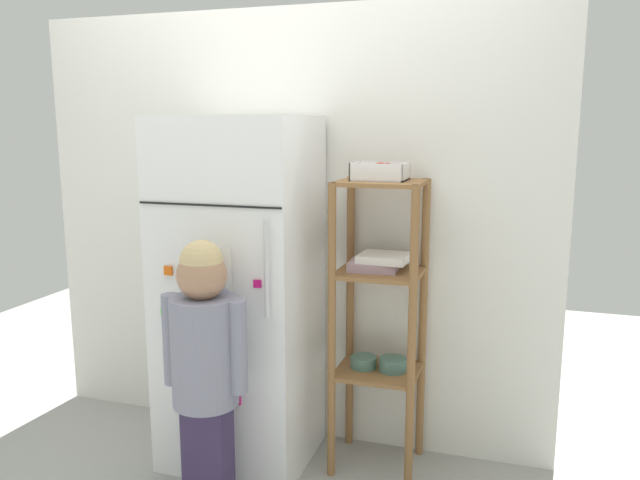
% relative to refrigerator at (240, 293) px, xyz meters
% --- Properties ---
extents(ground_plane, '(6.00, 6.00, 0.00)m').
position_rel_refrigerator_xyz_m(ground_plane, '(0.11, -0.02, -0.79)').
color(ground_plane, '#999993').
extents(kitchen_wall_back, '(2.60, 0.03, 2.08)m').
position_rel_refrigerator_xyz_m(kitchen_wall_back, '(0.11, 0.31, 0.25)').
color(kitchen_wall_back, silver).
rests_on(kitchen_wall_back, ground).
extents(refrigerator, '(0.65, 0.59, 1.58)m').
position_rel_refrigerator_xyz_m(refrigerator, '(0.00, 0.00, 0.00)').
color(refrigerator, white).
rests_on(refrigerator, ground).
extents(child_standing, '(0.36, 0.27, 1.12)m').
position_rel_refrigerator_xyz_m(child_standing, '(0.05, -0.43, -0.12)').
color(child_standing, '#392C4F').
rests_on(child_standing, ground).
extents(pantry_shelf_unit, '(0.38, 0.34, 1.31)m').
position_rel_refrigerator_xyz_m(pantry_shelf_unit, '(0.62, 0.11, -0.02)').
color(pantry_shelf_unit, olive).
rests_on(pantry_shelf_unit, ground).
extents(fruit_bin, '(0.23, 0.19, 0.08)m').
position_rel_refrigerator_xyz_m(fruit_bin, '(0.62, 0.13, 0.55)').
color(fruit_bin, white).
rests_on(fruit_bin, pantry_shelf_unit).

